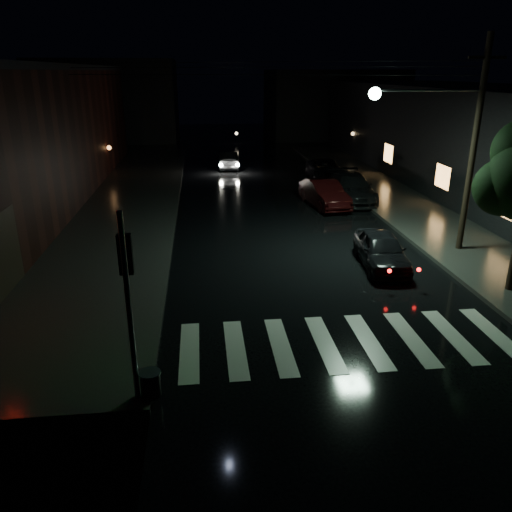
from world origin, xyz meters
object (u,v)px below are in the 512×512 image
object	(u,v)px
parked_car_d	(326,170)
oncoming_car	(229,160)
parked_car_b	(324,194)
parked_car_a	(381,250)
parked_car_c	(351,188)

from	to	relation	value
parked_car_d	oncoming_car	xyz separation A→B (m)	(-6.21, 4.82, -0.02)
parked_car_b	parked_car_d	distance (m)	7.20
oncoming_car	parked_car_a	bearing A→B (deg)	104.56
parked_car_c	oncoming_car	world-z (taller)	parked_car_c
parked_car_a	parked_car_b	xyz separation A→B (m)	(0.00, 8.82, 0.06)
parked_car_b	parked_car_c	bearing A→B (deg)	23.46
parked_car_a	parked_car_c	xyz separation A→B (m)	(1.80, 9.90, 0.09)
parked_car_b	parked_car_a	bearing A→B (deg)	-97.61
parked_car_a	parked_car_b	world-z (taller)	parked_car_b
parked_car_c	oncoming_car	xyz separation A→B (m)	(-6.21, 10.70, -0.11)
parked_car_b	parked_car_d	size ratio (longest dim) A/B	0.91
parked_car_c	parked_car_d	size ratio (longest dim) A/B	1.09
parked_car_b	parked_car_c	xyz separation A→B (m)	(1.80, 1.08, 0.04)
parked_car_c	parked_car_d	distance (m)	5.88
parked_car_b	oncoming_car	world-z (taller)	parked_car_b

